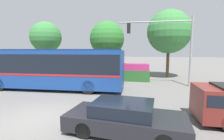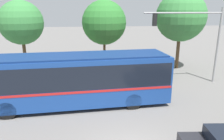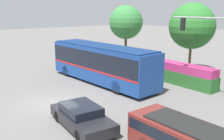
{
  "view_description": "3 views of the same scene",
  "coord_description": "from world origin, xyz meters",
  "px_view_note": "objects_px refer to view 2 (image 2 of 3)",
  "views": [
    {
      "loc": [
        4.81,
        -6.45,
        3.13
      ],
      "look_at": [
        2.61,
        4.83,
        1.74
      ],
      "focal_mm": 26.6,
      "sensor_mm": 36.0,
      "label": 1
    },
    {
      "loc": [
        -1.67,
        -6.83,
        5.76
      ],
      "look_at": [
        -0.17,
        5.73,
        2.14
      ],
      "focal_mm": 33.73,
      "sensor_mm": 36.0,
      "label": 2
    },
    {
      "loc": [
        15.29,
        -7.13,
        6.08
      ],
      "look_at": [
        0.31,
        4.57,
        1.69
      ],
      "focal_mm": 41.95,
      "sensor_mm": 36.0,
      "label": 3
    }
  ],
  "objects_px": {
    "city_bus": "(77,77)",
    "street_tree_right": "(181,17)",
    "street_tree_left": "(21,23)",
    "traffic_light_pole": "(198,33)",
    "street_tree_centre": "(104,23)"
  },
  "relations": [
    {
      "from": "traffic_light_pole",
      "to": "street_tree_right",
      "type": "bearing_deg",
      "value": -96.16
    },
    {
      "from": "street_tree_right",
      "to": "street_tree_centre",
      "type": "bearing_deg",
      "value": 170.03
    },
    {
      "from": "traffic_light_pole",
      "to": "street_tree_right",
      "type": "relative_size",
      "value": 0.83
    },
    {
      "from": "city_bus",
      "to": "street_tree_right",
      "type": "relative_size",
      "value": 1.51
    },
    {
      "from": "traffic_light_pole",
      "to": "street_tree_left",
      "type": "relative_size",
      "value": 0.95
    },
    {
      "from": "street_tree_left",
      "to": "city_bus",
      "type": "bearing_deg",
      "value": -54.91
    },
    {
      "from": "traffic_light_pole",
      "to": "street_tree_left",
      "type": "bearing_deg",
      "value": -14.97
    },
    {
      "from": "street_tree_centre",
      "to": "street_tree_right",
      "type": "bearing_deg",
      "value": -9.97
    },
    {
      "from": "city_bus",
      "to": "street_tree_left",
      "type": "xyz_separation_m",
      "value": [
        -4.88,
        6.95,
        2.87
      ]
    },
    {
      "from": "traffic_light_pole",
      "to": "street_tree_centre",
      "type": "bearing_deg",
      "value": -40.14
    },
    {
      "from": "traffic_light_pole",
      "to": "street_tree_centre",
      "type": "xyz_separation_m",
      "value": [
        -6.84,
        5.77,
        0.54
      ]
    },
    {
      "from": "street_tree_left",
      "to": "street_tree_centre",
      "type": "xyz_separation_m",
      "value": [
        7.33,
        1.98,
        -0.14
      ]
    },
    {
      "from": "city_bus",
      "to": "street_tree_left",
      "type": "height_order",
      "value": "street_tree_left"
    },
    {
      "from": "city_bus",
      "to": "street_tree_centre",
      "type": "height_order",
      "value": "street_tree_centre"
    },
    {
      "from": "city_bus",
      "to": "street_tree_right",
      "type": "height_order",
      "value": "street_tree_right"
    }
  ]
}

